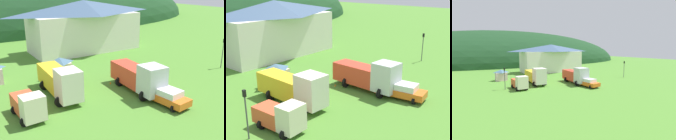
{
  "view_description": "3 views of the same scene",
  "coord_description": "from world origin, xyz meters",
  "views": [
    {
      "loc": [
        -18.22,
        -22.63,
        11.59
      ],
      "look_at": [
        -2.62,
        1.49,
        2.03
      ],
      "focal_mm": 42.24,
      "sensor_mm": 36.0,
      "label": 1
    },
    {
      "loc": [
        -26.28,
        -17.72,
        11.89
      ],
      "look_at": [
        -1.49,
        2.51,
        1.72
      ],
      "focal_mm": 45.97,
      "sensor_mm": 36.0,
      "label": 2
    },
    {
      "loc": [
        -21.59,
        -32.73,
        7.61
      ],
      "look_at": [
        -1.68,
        2.42,
        2.56
      ],
      "focal_mm": 28.2,
      "sensor_mm": 36.0,
      "label": 3
    }
  ],
  "objects": [
    {
      "name": "service_pickup_orange",
      "position": [
        -0.61,
        -5.35,
        0.83
      ],
      "size": [
        2.77,
        5.33,
        1.66
      ],
      "rotation": [
        0.0,
        0.0,
        -1.46
      ],
      "color": "orange",
      "rests_on": "ground"
    },
    {
      "name": "traffic_light_west",
      "position": [
        -15.44,
        0.1,
        2.52
      ],
      "size": [
        0.2,
        0.32,
        4.09
      ],
      "color": "#4C4C51",
      "rests_on": "ground"
    },
    {
      "name": "light_truck_cream",
      "position": [
        -12.95,
        -0.9,
        1.28
      ],
      "size": [
        2.53,
        4.64,
        2.61
      ],
      "rotation": [
        0.0,
        0.0,
        -1.53
      ],
      "color": "beige",
      "rests_on": "ground"
    },
    {
      "name": "ground_plane",
      "position": [
        0.0,
        0.0,
        0.0
      ],
      "size": [
        200.0,
        200.0,
        0.0
      ],
      "primitive_type": "plane",
      "color": "#4C842D"
    },
    {
      "name": "play_shed_cream",
      "position": [
        -6.55,
        7.66,
        1.38
      ],
      "size": [
        2.82,
        2.16,
        2.67
      ],
      "color": "beige",
      "rests_on": "ground"
    },
    {
      "name": "traffic_cone_near_pickup",
      "position": [
        5.66,
        3.61,
        0.0
      ],
      "size": [
        0.36,
        0.36,
        0.56
      ],
      "primitive_type": "cone",
      "color": "orange",
      "rests_on": "ground"
    },
    {
      "name": "traffic_light_east",
      "position": [
        14.28,
        -1.01,
        2.59
      ],
      "size": [
        0.2,
        0.32,
        4.22
      ],
      "color": "#4C4C51",
      "rests_on": "ground"
    },
    {
      "name": "tow_truck_silver",
      "position": [
        -0.95,
        -1.42,
        1.8
      ],
      "size": [
        3.35,
        8.0,
        3.62
      ],
      "rotation": [
        0.0,
        0.0,
        -1.63
      ],
      "color": "silver",
      "rests_on": "ground"
    },
    {
      "name": "depot_building",
      "position": [
        2.91,
        19.09,
        4.51
      ],
      "size": [
        20.03,
        8.8,
        8.76
      ],
      "color": "white",
      "rests_on": "ground"
    },
    {
      "name": "traffic_cone_mid_row",
      "position": [
        -2.34,
        2.24,
        0.0
      ],
      "size": [
        0.36,
        0.36,
        0.53
      ],
      "primitive_type": "cone",
      "color": "orange",
      "rests_on": "ground"
    },
    {
      "name": "heavy_rig_striped",
      "position": [
        -8.72,
        2.18,
        1.79
      ],
      "size": [
        3.2,
        8.49,
        3.63
      ],
      "rotation": [
        0.0,
        0.0,
        -1.61
      ],
      "color": "silver",
      "rests_on": "ground"
    }
  ]
}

